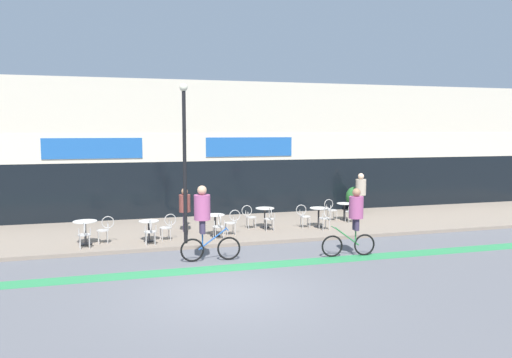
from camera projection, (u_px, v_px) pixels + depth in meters
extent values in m
plane|color=#5B5B60|center=(226.00, 292.00, 11.93)|extent=(120.00, 120.00, 0.00)
cube|color=gray|center=(184.00, 231.00, 18.86)|extent=(40.00, 5.50, 0.12)
cube|color=beige|center=(169.00, 149.00, 23.11)|extent=(40.00, 4.00, 5.99)
cube|color=black|center=(175.00, 189.00, 21.39)|extent=(38.80, 0.10, 2.40)
cube|color=beige|center=(174.00, 148.00, 21.24)|extent=(39.20, 0.14, 1.20)
cube|color=#1E56A3|center=(93.00, 148.00, 20.26)|extent=(3.92, 0.08, 0.84)
cube|color=#1E56A3|center=(250.00, 147.00, 22.07)|extent=(3.92, 0.08, 0.84)
cube|color=#2D844C|center=(210.00, 269.00, 13.86)|extent=(36.00, 0.70, 0.01)
cylinder|color=black|center=(86.00, 244.00, 16.38)|extent=(0.42, 0.42, 0.02)
cylinder|color=black|center=(85.00, 233.00, 16.34)|extent=(0.07, 0.07, 0.75)
cylinder|color=silver|center=(85.00, 221.00, 16.30)|extent=(0.77, 0.77, 0.02)
cylinder|color=black|center=(149.00, 241.00, 16.83)|extent=(0.37, 0.37, 0.02)
cylinder|color=black|center=(149.00, 231.00, 16.80)|extent=(0.07, 0.07, 0.68)
cylinder|color=silver|center=(149.00, 221.00, 16.76)|extent=(0.67, 0.67, 0.02)
cylinder|color=black|center=(215.00, 236.00, 17.69)|extent=(0.37, 0.37, 0.02)
cylinder|color=black|center=(215.00, 226.00, 17.65)|extent=(0.07, 0.07, 0.74)
cylinder|color=silver|center=(215.00, 215.00, 17.62)|extent=(0.67, 0.67, 0.02)
cylinder|color=black|center=(265.00, 227.00, 19.18)|extent=(0.40, 0.40, 0.02)
cylinder|color=black|center=(265.00, 218.00, 19.14)|extent=(0.07, 0.07, 0.74)
cylinder|color=silver|center=(265.00, 208.00, 19.10)|extent=(0.72, 0.72, 0.02)
cylinder|color=black|center=(318.00, 227.00, 19.32)|extent=(0.38, 0.38, 0.02)
cylinder|color=black|center=(319.00, 218.00, 19.29)|extent=(0.07, 0.07, 0.72)
cylinder|color=silver|center=(319.00, 208.00, 19.25)|extent=(0.69, 0.69, 0.02)
cylinder|color=black|center=(344.00, 220.00, 20.83)|extent=(0.35, 0.35, 0.02)
cylinder|color=black|center=(344.00, 212.00, 20.79)|extent=(0.07, 0.07, 0.68)
cylinder|color=silver|center=(344.00, 204.00, 20.76)|extent=(0.63, 0.63, 0.02)
cylinder|color=#B7B2AD|center=(84.00, 235.00, 15.81)|extent=(0.45, 0.45, 0.03)
cylinder|color=#B7B2AD|center=(80.00, 241.00, 15.90)|extent=(0.03, 0.03, 0.42)
cylinder|color=#B7B2AD|center=(89.00, 240.00, 16.01)|extent=(0.03, 0.03, 0.42)
cylinder|color=#B7B2AD|center=(80.00, 243.00, 15.65)|extent=(0.03, 0.03, 0.42)
cylinder|color=#B7B2AD|center=(90.00, 242.00, 15.76)|extent=(0.03, 0.03, 0.42)
torus|color=#B7B2AD|center=(84.00, 227.00, 15.63)|extent=(0.08, 0.41, 0.41)
cylinder|color=#B7B2AD|center=(79.00, 232.00, 15.57)|extent=(0.03, 0.03, 0.23)
cylinder|color=#B7B2AD|center=(90.00, 231.00, 15.71)|extent=(0.03, 0.03, 0.23)
cylinder|color=#B7B2AD|center=(103.00, 230.00, 16.48)|extent=(0.43, 0.43, 0.03)
cylinder|color=#B7B2AD|center=(99.00, 238.00, 16.33)|extent=(0.03, 0.03, 0.42)
cylinder|color=#B7B2AD|center=(98.00, 237.00, 16.59)|extent=(0.03, 0.03, 0.42)
cylinder|color=#B7B2AD|center=(108.00, 238.00, 16.43)|extent=(0.03, 0.03, 0.42)
cylinder|color=#B7B2AD|center=(107.00, 236.00, 16.69)|extent=(0.03, 0.03, 0.42)
torus|color=#B7B2AD|center=(108.00, 222.00, 16.52)|extent=(0.41, 0.06, 0.41)
cylinder|color=#B7B2AD|center=(108.00, 227.00, 16.37)|extent=(0.03, 0.03, 0.23)
cylinder|color=#B7B2AD|center=(108.00, 225.00, 16.69)|extent=(0.03, 0.03, 0.23)
cylinder|color=#B7B2AD|center=(150.00, 232.00, 16.26)|extent=(0.41, 0.41, 0.03)
cylinder|color=#B7B2AD|center=(145.00, 238.00, 16.37)|extent=(0.03, 0.03, 0.42)
cylinder|color=#B7B2AD|center=(154.00, 237.00, 16.46)|extent=(0.03, 0.03, 0.42)
cylinder|color=#B7B2AD|center=(146.00, 240.00, 16.11)|extent=(0.03, 0.03, 0.42)
cylinder|color=#B7B2AD|center=(155.00, 239.00, 16.20)|extent=(0.03, 0.03, 0.42)
torus|color=#B7B2AD|center=(151.00, 225.00, 16.08)|extent=(0.04, 0.41, 0.41)
cylinder|color=#B7B2AD|center=(145.00, 229.00, 16.04)|extent=(0.03, 0.03, 0.23)
cylinder|color=#B7B2AD|center=(156.00, 229.00, 16.14)|extent=(0.03, 0.03, 0.23)
cylinder|color=#B7B2AD|center=(165.00, 228.00, 16.94)|extent=(0.44, 0.44, 0.03)
cylinder|color=#B7B2AD|center=(162.00, 235.00, 16.78)|extent=(0.03, 0.03, 0.42)
cylinder|color=#B7B2AD|center=(161.00, 234.00, 17.04)|extent=(0.03, 0.03, 0.42)
cylinder|color=#B7B2AD|center=(171.00, 235.00, 16.89)|extent=(0.03, 0.03, 0.42)
cylinder|color=#B7B2AD|center=(169.00, 233.00, 17.14)|extent=(0.03, 0.03, 0.42)
torus|color=#B7B2AD|center=(170.00, 220.00, 16.98)|extent=(0.41, 0.07, 0.41)
cylinder|color=#B7B2AD|center=(171.00, 225.00, 16.83)|extent=(0.03, 0.03, 0.23)
cylinder|color=#B7B2AD|center=(169.00, 223.00, 17.15)|extent=(0.03, 0.03, 0.23)
cylinder|color=#B7B2AD|center=(218.00, 227.00, 17.12)|extent=(0.42, 0.42, 0.03)
cylinder|color=#B7B2AD|center=(213.00, 233.00, 17.23)|extent=(0.03, 0.03, 0.42)
cylinder|color=#B7B2AD|center=(221.00, 232.00, 17.32)|extent=(0.03, 0.03, 0.42)
cylinder|color=#B7B2AD|center=(215.00, 234.00, 16.97)|extent=(0.03, 0.03, 0.42)
cylinder|color=#B7B2AD|center=(223.00, 234.00, 17.06)|extent=(0.03, 0.03, 0.42)
torus|color=#B7B2AD|center=(219.00, 220.00, 16.94)|extent=(0.05, 0.41, 0.41)
cylinder|color=#B7B2AD|center=(215.00, 224.00, 16.90)|extent=(0.03, 0.03, 0.23)
cylinder|color=#B7B2AD|center=(224.00, 224.00, 17.00)|extent=(0.03, 0.03, 0.23)
cylinder|color=#B7B2AD|center=(230.00, 223.00, 17.80)|extent=(0.41, 0.41, 0.03)
cylinder|color=#B7B2AD|center=(227.00, 230.00, 17.65)|extent=(0.03, 0.03, 0.42)
cylinder|color=#B7B2AD|center=(226.00, 229.00, 17.91)|extent=(0.03, 0.03, 0.42)
cylinder|color=#B7B2AD|center=(235.00, 230.00, 17.73)|extent=(0.03, 0.03, 0.42)
cylinder|color=#B7B2AD|center=(233.00, 228.00, 18.00)|extent=(0.03, 0.03, 0.42)
torus|color=#B7B2AD|center=(235.00, 215.00, 17.82)|extent=(0.41, 0.04, 0.41)
cylinder|color=#B7B2AD|center=(236.00, 220.00, 17.68)|extent=(0.03, 0.03, 0.23)
cylinder|color=#B7B2AD|center=(234.00, 218.00, 18.00)|extent=(0.03, 0.03, 0.23)
cylinder|color=#B7B2AD|center=(269.00, 219.00, 18.61)|extent=(0.43, 0.43, 0.03)
cylinder|color=#B7B2AD|center=(265.00, 224.00, 18.74)|extent=(0.03, 0.03, 0.42)
cylinder|color=#B7B2AD|center=(272.00, 224.00, 18.79)|extent=(0.03, 0.03, 0.42)
cylinder|color=#B7B2AD|center=(266.00, 226.00, 18.47)|extent=(0.03, 0.03, 0.42)
cylinder|color=#B7B2AD|center=(274.00, 225.00, 18.52)|extent=(0.03, 0.03, 0.42)
torus|color=#B7B2AD|center=(270.00, 213.00, 18.42)|extent=(0.06, 0.41, 0.41)
cylinder|color=#B7B2AD|center=(266.00, 216.00, 18.40)|extent=(0.03, 0.03, 0.23)
cylinder|color=#B7B2AD|center=(275.00, 216.00, 18.46)|extent=(0.03, 0.03, 0.23)
cylinder|color=#B7B2AD|center=(251.00, 217.00, 18.98)|extent=(0.40, 0.40, 0.03)
cylinder|color=#B7B2AD|center=(254.00, 222.00, 19.18)|extent=(0.03, 0.03, 0.42)
cylinder|color=#B7B2AD|center=(256.00, 223.00, 18.91)|extent=(0.03, 0.03, 0.42)
cylinder|color=#B7B2AD|center=(247.00, 223.00, 19.10)|extent=(0.03, 0.03, 0.42)
cylinder|color=#B7B2AD|center=(249.00, 224.00, 18.84)|extent=(0.03, 0.03, 0.42)
torus|color=#B7B2AD|center=(247.00, 211.00, 18.91)|extent=(0.41, 0.03, 0.41)
cylinder|color=#B7B2AD|center=(246.00, 213.00, 19.09)|extent=(0.03, 0.03, 0.23)
cylinder|color=#B7B2AD|center=(248.00, 215.00, 18.76)|extent=(0.03, 0.03, 0.23)
cylinder|color=#B7B2AD|center=(324.00, 218.00, 18.75)|extent=(0.45, 0.45, 0.03)
cylinder|color=#B7B2AD|center=(319.00, 224.00, 18.85)|extent=(0.03, 0.03, 0.42)
cylinder|color=#B7B2AD|center=(326.00, 223.00, 18.96)|extent=(0.03, 0.03, 0.42)
cylinder|color=#B7B2AD|center=(323.00, 225.00, 18.59)|extent=(0.03, 0.03, 0.42)
cylinder|color=#B7B2AD|center=(329.00, 224.00, 18.70)|extent=(0.03, 0.03, 0.42)
torus|color=#B7B2AD|center=(327.00, 212.00, 18.57)|extent=(0.08, 0.41, 0.41)
cylinder|color=#B7B2AD|center=(323.00, 216.00, 18.52)|extent=(0.03, 0.03, 0.23)
cylinder|color=#B7B2AD|center=(331.00, 215.00, 18.65)|extent=(0.03, 0.03, 0.23)
cylinder|color=#B7B2AD|center=(305.00, 217.00, 19.13)|extent=(0.43, 0.43, 0.03)
cylinder|color=#B7B2AD|center=(308.00, 221.00, 19.31)|extent=(0.03, 0.03, 0.42)
cylinder|color=#B7B2AD|center=(310.00, 223.00, 19.04)|extent=(0.03, 0.03, 0.42)
cylinder|color=#B7B2AD|center=(301.00, 222.00, 19.26)|extent=(0.03, 0.03, 0.42)
cylinder|color=#B7B2AD|center=(303.00, 223.00, 18.99)|extent=(0.03, 0.03, 0.42)
torus|color=#B7B2AD|center=(301.00, 210.00, 19.07)|extent=(0.41, 0.06, 0.41)
cylinder|color=#B7B2AD|center=(300.00, 213.00, 19.25)|extent=(0.03, 0.03, 0.23)
cylinder|color=#B7B2AD|center=(302.00, 214.00, 18.92)|extent=(0.03, 0.03, 0.23)
cylinder|color=#B7B2AD|center=(350.00, 212.00, 20.26)|extent=(0.42, 0.42, 0.03)
cylinder|color=#B7B2AD|center=(345.00, 217.00, 20.37)|extent=(0.03, 0.03, 0.42)
cylinder|color=#B7B2AD|center=(352.00, 216.00, 20.46)|extent=(0.03, 0.03, 0.42)
cylinder|color=#B7B2AD|center=(349.00, 218.00, 20.10)|extent=(0.03, 0.03, 0.42)
cylinder|color=#B7B2AD|center=(355.00, 218.00, 20.19)|extent=(0.03, 0.03, 0.42)
torus|color=#B7B2AD|center=(353.00, 206.00, 20.07)|extent=(0.05, 0.41, 0.41)
cylinder|color=#B7B2AD|center=(349.00, 209.00, 20.03)|extent=(0.03, 0.03, 0.23)
cylinder|color=#B7B2AD|center=(356.00, 209.00, 20.14)|extent=(0.03, 0.03, 0.23)
cylinder|color=#B7B2AD|center=(332.00, 210.00, 20.63)|extent=(0.43, 0.43, 0.03)
cylinder|color=#B7B2AD|center=(333.00, 215.00, 20.84)|extent=(0.03, 0.03, 0.42)
cylinder|color=#B7B2AD|center=(337.00, 216.00, 20.57)|extent=(0.03, 0.03, 0.42)
cylinder|color=#B7B2AD|center=(327.00, 215.00, 20.74)|extent=(0.03, 0.03, 0.42)
cylinder|color=#B7B2AD|center=(331.00, 216.00, 20.48)|extent=(0.03, 0.03, 0.42)
torus|color=#B7B2AD|center=(329.00, 204.00, 20.55)|extent=(0.41, 0.06, 0.41)
cylinder|color=#B7B2AD|center=(327.00, 207.00, 20.72)|extent=(0.03, 0.03, 0.23)
cylinder|color=#B7B2AD|center=(331.00, 208.00, 20.40)|extent=(0.03, 0.03, 0.23)
cylinder|color=#4C4C51|center=(354.00, 208.00, 22.98)|extent=(0.48, 0.48, 0.36)
ellipsoid|color=#28662D|center=(354.00, 197.00, 22.93)|extent=(0.76, 0.76, 0.91)
cylinder|color=black|center=(185.00, 168.00, 16.31)|extent=(0.12, 0.12, 5.03)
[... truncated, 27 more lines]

